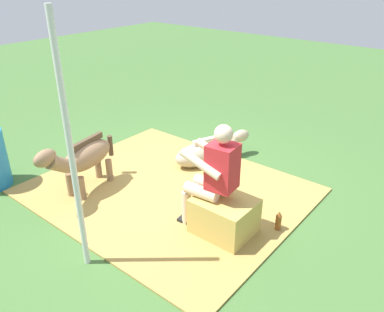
% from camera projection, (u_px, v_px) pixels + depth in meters
% --- Properties ---
extents(ground_plane, '(24.00, 24.00, 0.00)m').
position_uv_depth(ground_plane, '(172.00, 191.00, 5.36)').
color(ground_plane, '#426B33').
extents(hay_patch, '(3.45, 2.89, 0.02)m').
position_uv_depth(hay_patch, '(168.00, 191.00, 5.34)').
color(hay_patch, '#AD8C47').
rests_on(hay_patch, ground).
extents(hay_bale, '(0.65, 0.55, 0.45)m').
position_uv_depth(hay_bale, '(224.00, 217.00, 4.44)').
color(hay_bale, tan).
rests_on(hay_bale, ground).
extents(person_seated, '(0.68, 0.46, 1.33)m').
position_uv_depth(person_seated, '(213.00, 174.00, 4.29)').
color(person_seated, beige).
rests_on(person_seated, ground).
extents(pony_standing, '(0.48, 1.34, 0.87)m').
position_uv_depth(pony_standing, '(83.00, 158.00, 5.11)').
color(pony_standing, '#8C6B4C').
rests_on(pony_standing, ground).
extents(pony_lying, '(0.73, 1.34, 0.42)m').
position_uv_depth(pony_lying, '(207.00, 152.00, 6.02)').
color(pony_lying, tan).
rests_on(pony_lying, ground).
extents(soda_bottle, '(0.07, 0.07, 0.27)m').
position_uv_depth(soda_bottle, '(278.00, 221.00, 4.51)').
color(soda_bottle, brown).
rests_on(soda_bottle, ground).
extents(tent_pole_left, '(0.06, 0.06, 2.53)m').
position_uv_depth(tent_pole_left, '(71.00, 153.00, 3.53)').
color(tent_pole_left, silver).
rests_on(tent_pole_left, ground).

